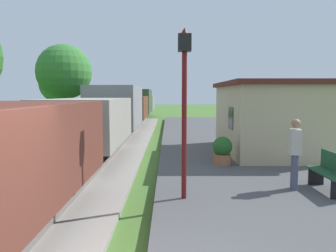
# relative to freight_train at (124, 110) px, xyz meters

# --- Properties ---
(freight_train) EXTENTS (2.50, 39.20, 2.72)m
(freight_train) POSITION_rel_freight_train_xyz_m (0.00, 0.00, 0.00)
(freight_train) COLOR brown
(freight_train) RESTS_ON rail_near
(station_hut) EXTENTS (3.50, 5.80, 2.78)m
(station_hut) POSITION_rel_freight_train_xyz_m (6.80, -9.07, 0.15)
(station_hut) COLOR tan
(station_hut) RESTS_ON platform_slab
(bench_near_hut) EXTENTS (0.42, 1.50, 0.91)m
(bench_near_hut) POSITION_rel_freight_train_xyz_m (6.73, -14.64, -0.78)
(bench_near_hut) COLOR #1E4C2D
(bench_near_hut) RESTS_ON platform_slab
(person_waiting) EXTENTS (0.31, 0.42, 1.71)m
(person_waiting) POSITION_rel_freight_train_xyz_m (5.95, -14.46, -0.32)
(person_waiting) COLOR #474C66
(person_waiting) RESTS_ON platform_slab
(potted_planter) EXTENTS (0.64, 0.64, 0.92)m
(potted_planter) POSITION_rel_freight_train_xyz_m (4.67, -11.57, -0.78)
(potted_planter) COLOR #9E6642
(potted_planter) RESTS_ON platform_slab
(lamp_post_near) EXTENTS (0.28, 0.28, 3.70)m
(lamp_post_near) POSITION_rel_freight_train_xyz_m (3.25, -15.17, 1.30)
(lamp_post_near) COLOR #591414
(lamp_post_near) RESTS_ON platform_slab
(tree_field_left) EXTENTS (3.44, 3.44, 5.65)m
(tree_field_left) POSITION_rel_freight_train_xyz_m (-3.62, -1.04, 2.41)
(tree_field_left) COLOR #4C3823
(tree_field_left) RESTS_ON ground
(tree_field_distant) EXTENTS (3.02, 3.02, 4.88)m
(tree_field_distant) POSITION_rel_freight_train_xyz_m (-5.60, 4.05, 1.85)
(tree_field_distant) COLOR #4C3823
(tree_field_distant) RESTS_ON ground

